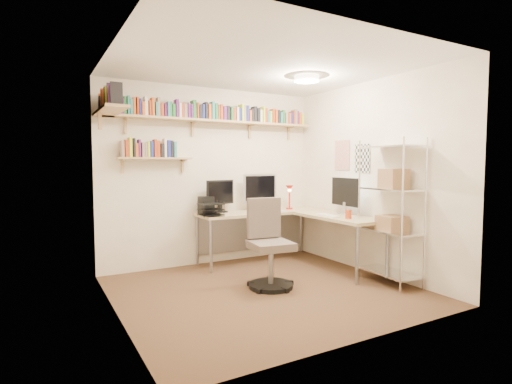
% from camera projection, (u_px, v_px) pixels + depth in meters
% --- Properties ---
extents(ground, '(3.20, 3.20, 0.00)m').
position_uv_depth(ground, '(265.00, 290.00, 4.51)').
color(ground, '#48311E').
rests_on(ground, ground).
extents(room_shell, '(3.24, 3.04, 2.52)m').
position_uv_depth(room_shell, '(266.00, 153.00, 4.41)').
color(room_shell, beige).
rests_on(room_shell, ground).
extents(wall_shelves, '(3.12, 1.09, 0.80)m').
position_uv_depth(wall_shelves, '(188.00, 118.00, 5.28)').
color(wall_shelves, tan).
rests_on(wall_shelves, ground).
extents(corner_desk, '(1.97, 1.92, 1.28)m').
position_uv_depth(corner_desk, '(273.00, 213.00, 5.64)').
color(corner_desk, tan).
rests_on(corner_desk, ground).
extents(office_chair, '(0.54, 0.55, 1.02)m').
position_uv_depth(office_chair, '(269.00, 250.00, 4.63)').
color(office_chair, black).
rests_on(office_chair, ground).
extents(wire_rack, '(0.43, 0.77, 1.72)m').
position_uv_depth(wire_rack, '(392.00, 204.00, 4.68)').
color(wire_rack, silver).
rests_on(wire_rack, ground).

